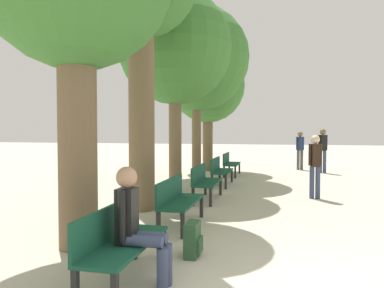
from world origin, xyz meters
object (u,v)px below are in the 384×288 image
at_px(bench_row_2, 204,180).
at_px(person_seated, 137,223).
at_px(bench_row_1, 177,198).
at_px(pedestrian_mid, 315,162).
at_px(pedestrian_near, 300,148).
at_px(pedestrian_far, 323,148).
at_px(tree_row_4, 208,87).
at_px(bench_row_3, 220,169).
at_px(bench_row_0, 119,238).
at_px(bench_row_4, 230,162).
at_px(backpack, 193,240).
at_px(tree_row_2, 175,49).
at_px(tree_row_3, 197,59).

distance_m(bench_row_2, person_seated, 4.98).
bearing_deg(bench_row_1, person_seated, -84.80).
xyz_separation_m(bench_row_2, pedestrian_mid, (2.60, 0.79, 0.40)).
height_order(pedestrian_near, pedestrian_far, pedestrian_far).
distance_m(bench_row_2, pedestrian_far, 7.43).
xyz_separation_m(tree_row_4, pedestrian_far, (4.49, 0.31, -2.44)).
xyz_separation_m(bench_row_3, pedestrian_near, (2.63, 5.07, 0.43)).
height_order(bench_row_0, bench_row_4, same).
height_order(bench_row_2, backpack, bench_row_2).
distance_m(bench_row_0, tree_row_2, 7.16).
bearing_deg(pedestrian_far, pedestrian_near, 129.24).
relative_size(tree_row_2, pedestrian_far, 3.19).
relative_size(bench_row_1, bench_row_4, 1.00).
height_order(bench_row_2, tree_row_2, tree_row_2).
height_order(bench_row_2, bench_row_4, same).
bearing_deg(tree_row_3, bench_row_4, 38.70).
height_order(bench_row_4, backpack, bench_row_4).
height_order(bench_row_1, tree_row_3, tree_row_3).
height_order(bench_row_4, pedestrian_mid, pedestrian_mid).
bearing_deg(bench_row_2, bench_row_4, 90.00).
xyz_separation_m(bench_row_0, backpack, (0.61, 0.99, -0.27)).
bearing_deg(tree_row_4, pedestrian_far, 4.01).
distance_m(bench_row_0, tree_row_4, 11.62).
bearing_deg(person_seated, bench_row_1, 95.20).
height_order(bench_row_1, bench_row_2, same).
bearing_deg(tree_row_4, backpack, -80.66).
distance_m(bench_row_2, backpack, 4.00).
distance_m(bench_row_1, bench_row_4, 7.40).
height_order(bench_row_2, pedestrian_mid, pedestrian_mid).
bearing_deg(tree_row_3, bench_row_3, -56.56).
height_order(bench_row_4, pedestrian_far, pedestrian_far).
xyz_separation_m(bench_row_0, pedestrian_mid, (2.60, 5.72, 0.40)).
xyz_separation_m(bench_row_1, backpack, (0.61, -1.48, -0.27)).
xyz_separation_m(bench_row_3, tree_row_3, (-1.07, 1.61, 3.66)).
relative_size(bench_row_1, pedestrian_mid, 1.00).
bearing_deg(backpack, tree_row_3, 101.81).
distance_m(bench_row_0, pedestrian_far, 12.02).
xyz_separation_m(bench_row_0, tree_row_4, (-1.07, 11.19, 2.94)).
relative_size(bench_row_1, tree_row_3, 0.26).
xyz_separation_m(tree_row_3, pedestrian_near, (3.70, 3.46, -3.23)).
bearing_deg(backpack, bench_row_2, 98.83).
bearing_deg(pedestrian_mid, bench_row_3, 147.06).
distance_m(bench_row_3, bench_row_4, 2.47).
distance_m(bench_row_2, tree_row_4, 6.99).
relative_size(bench_row_0, backpack, 3.41).
relative_size(bench_row_3, person_seated, 1.21).
xyz_separation_m(bench_row_3, bench_row_4, (0.00, 2.47, 0.00)).
bearing_deg(person_seated, bench_row_0, 171.28).
distance_m(backpack, pedestrian_mid, 5.17).
distance_m(tree_row_2, pedestrian_far, 7.54).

